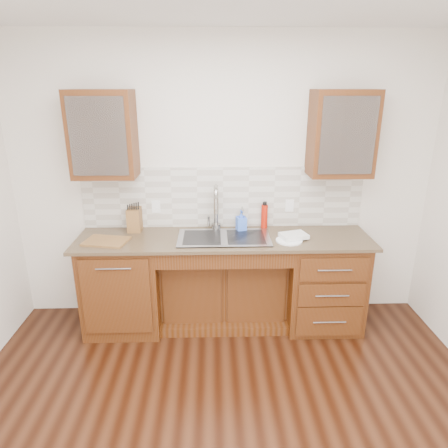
{
  "coord_description": "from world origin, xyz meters",
  "views": [
    {
      "loc": [
        -0.1,
        -1.99,
        2.23
      ],
      "look_at": [
        0.0,
        1.4,
        1.05
      ],
      "focal_mm": 32.0,
      "sensor_mm": 36.0,
      "label": 1
    }
  ],
  "objects_px": {
    "soap_bottle": "(241,221)",
    "cutting_board": "(106,241)",
    "water_bottle": "(264,216)",
    "knife_block": "(135,219)",
    "plate": "(289,241)"
  },
  "relations": [
    {
      "from": "soap_bottle",
      "to": "plate",
      "type": "relative_size",
      "value": 0.84
    },
    {
      "from": "soap_bottle",
      "to": "plate",
      "type": "distance_m",
      "value": 0.51
    },
    {
      "from": "soap_bottle",
      "to": "plate",
      "type": "xyz_separation_m",
      "value": [
        0.41,
        -0.29,
        -0.09
      ]
    },
    {
      "from": "water_bottle",
      "to": "cutting_board",
      "type": "distance_m",
      "value": 1.49
    },
    {
      "from": "water_bottle",
      "to": "cutting_board",
      "type": "xyz_separation_m",
      "value": [
        -1.45,
        -0.33,
        -0.11
      ]
    },
    {
      "from": "plate",
      "to": "cutting_board",
      "type": "xyz_separation_m",
      "value": [
        -1.63,
        0.03,
        0.0
      ]
    },
    {
      "from": "knife_block",
      "to": "water_bottle",
      "type": "bearing_deg",
      "value": 1.39
    },
    {
      "from": "plate",
      "to": "cutting_board",
      "type": "bearing_deg",
      "value": 179.04
    },
    {
      "from": "cutting_board",
      "to": "knife_block",
      "type": "bearing_deg",
      "value": 56.83
    },
    {
      "from": "knife_block",
      "to": "cutting_board",
      "type": "distance_m",
      "value": 0.39
    },
    {
      "from": "soap_bottle",
      "to": "cutting_board",
      "type": "height_order",
      "value": "soap_bottle"
    },
    {
      "from": "plate",
      "to": "knife_block",
      "type": "distance_m",
      "value": 1.47
    },
    {
      "from": "plate",
      "to": "water_bottle",
      "type": "bearing_deg",
      "value": 116.61
    },
    {
      "from": "soap_bottle",
      "to": "cutting_board",
      "type": "bearing_deg",
      "value": -179.97
    },
    {
      "from": "soap_bottle",
      "to": "knife_block",
      "type": "height_order",
      "value": "knife_block"
    }
  ]
}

